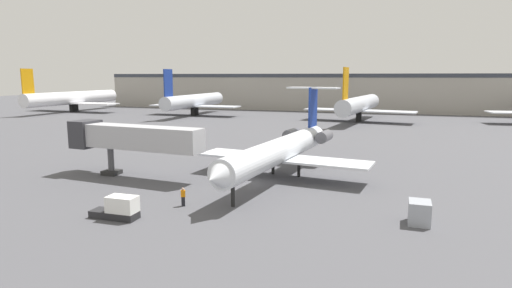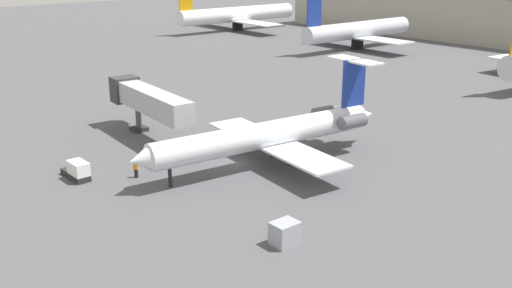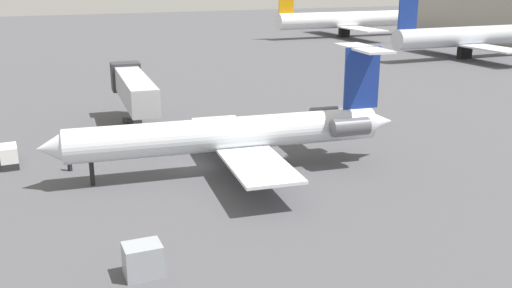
% 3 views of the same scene
% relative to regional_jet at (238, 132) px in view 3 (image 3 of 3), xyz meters
% --- Properties ---
extents(ground_plane, '(400.00, 400.00, 0.10)m').
position_rel_regional_jet_xyz_m(ground_plane, '(-2.15, -3.06, -3.41)').
color(ground_plane, '#4C4C51').
extents(regional_jet, '(20.22, 30.05, 9.96)m').
position_rel_regional_jet_xyz_m(regional_jet, '(0.00, 0.00, 0.00)').
color(regional_jet, silver).
rests_on(regional_jet, ground_plane).
extents(jet_bridge, '(16.98, 4.33, 6.23)m').
position_rel_regional_jet_xyz_m(jet_bridge, '(-16.93, -5.00, 1.18)').
color(jet_bridge, '#ADADB2').
rests_on(jet_bridge, ground_plane).
extents(ground_crew_marshaller, '(0.48, 0.42, 1.69)m').
position_rel_regional_jet_xyz_m(ground_crew_marshaller, '(-5.73, -12.99, -2.50)').
color(ground_crew_marshaller, black).
rests_on(ground_crew_marshaller, ground_plane).
extents(baggage_tug_lead, '(4.02, 1.45, 1.90)m').
position_rel_regional_jet_xyz_m(baggage_tug_lead, '(-9.11, -17.58, -2.52)').
color(baggage_tug_lead, '#262628').
rests_on(baggage_tug_lead, ground_plane).
extents(cargo_container_uld, '(1.69, 2.07, 1.84)m').
position_rel_regional_jet_xyz_m(cargo_container_uld, '(13.96, -11.35, -2.44)').
color(cargo_container_uld, '#999EA8').
rests_on(cargo_container_uld, ground_plane).
extents(parked_airliner_west_end, '(31.65, 37.57, 13.48)m').
position_rel_regional_jet_xyz_m(parked_airliner_west_end, '(-86.34, 64.77, 0.97)').
color(parked_airliner_west_end, white).
rests_on(parked_airliner_west_end, ground_plane).
extents(parked_airliner_west_mid, '(27.08, 32.15, 13.16)m').
position_rel_regional_jet_xyz_m(parked_airliner_west_mid, '(-43.28, 64.92, 0.82)').
color(parked_airliner_west_mid, silver).
rests_on(parked_airliner_west_mid, ground_plane).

